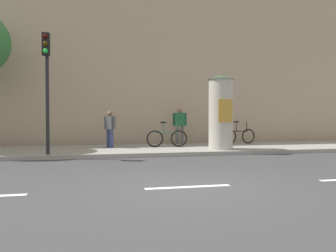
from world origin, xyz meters
The scene contains 10 objects.
ground_plane centered at (0.00, 0.00, 0.00)m, with size 80.00×80.00×0.00m, color #38383A.
sidewalk_curb centered at (0.00, 7.00, 0.07)m, with size 36.00×4.00×0.15m, color gray.
lane_markings centered at (0.00, 0.00, 0.00)m, with size 25.80×0.16×0.01m.
building_backdrop centered at (0.00, 12.00, 4.97)m, with size 36.00×5.00×9.95m, color tan.
traffic_light centered at (-3.51, 5.24, 2.93)m, with size 0.24×0.45×4.11m.
poster_column centered at (2.99, 5.85, 1.66)m, with size 1.06×1.06×2.99m.
pedestrian_in_red_top centered at (-1.34, 7.43, 1.05)m, with size 0.48×0.55×1.53m.
pedestrian_in_dark_shirt centered at (1.96, 8.48, 1.18)m, with size 0.66×0.32×1.73m.
bicycle_leaning centered at (4.77, 8.01, 0.54)m, with size 1.76×0.34×1.09m.
bicycle_upright centered at (1.08, 7.21, 0.54)m, with size 1.77×0.13×1.09m.
Camera 1 is at (-1.78, -6.36, 1.44)m, focal length 34.57 mm.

